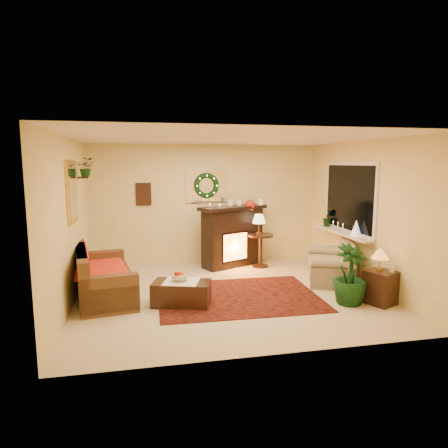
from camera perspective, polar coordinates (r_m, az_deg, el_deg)
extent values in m
plane|color=beige|center=(6.90, 0.61, -9.92)|extent=(5.00, 5.00, 0.00)
plane|color=white|center=(6.55, 0.64, 12.17)|extent=(5.00, 5.00, 0.00)
plane|color=#EFD88C|center=(8.80, -2.54, 2.79)|extent=(5.00, 5.00, 0.00)
plane|color=#EFD88C|center=(4.46, 6.88, -3.03)|extent=(5.00, 5.00, 0.00)
plane|color=#EFD88C|center=(6.54, -21.29, 0.17)|extent=(4.50, 4.50, 0.00)
plane|color=#EFD88C|center=(7.54, 19.51, 1.32)|extent=(4.50, 4.50, 0.00)
cube|color=#5D040B|center=(6.76, 2.06, -10.28)|extent=(2.68, 2.04, 0.01)
cube|color=brown|center=(6.94, -16.73, -6.48)|extent=(1.15, 2.03, 0.83)
cube|color=red|center=(7.07, -17.30, -6.02)|extent=(0.82, 1.34, 0.02)
cube|color=black|center=(8.59, 1.23, -2.40)|extent=(1.40, 0.95, 1.23)
sphere|color=red|center=(8.58, 3.70, 2.64)|extent=(0.24, 0.24, 0.24)
cylinder|color=white|center=(8.40, -2.03, 2.24)|extent=(0.06, 0.06, 0.18)
cylinder|color=white|center=(8.37, -0.59, 2.22)|extent=(0.06, 0.06, 0.18)
cube|color=white|center=(8.75, -2.54, 5.39)|extent=(0.92, 0.02, 0.72)
torus|color=#194719|center=(8.71, -2.50, 5.51)|extent=(0.55, 0.11, 0.55)
cube|color=#381E11|center=(8.64, -11.42, 4.19)|extent=(0.32, 0.03, 0.48)
cube|color=gold|center=(6.79, -20.93, 4.30)|extent=(0.03, 0.84, 1.00)
imported|color=#194719|center=(7.50, -19.07, 6.44)|extent=(0.33, 0.28, 0.36)
cube|color=tan|center=(7.82, 14.95, -4.79)|extent=(1.19, 1.50, 0.76)
cube|color=white|center=(7.98, 17.46, 3.60)|extent=(0.03, 1.86, 1.36)
cube|color=black|center=(7.98, 17.37, 3.60)|extent=(0.02, 1.70, 1.22)
cube|color=white|center=(8.02, 16.59, -1.24)|extent=(0.22, 1.86, 0.04)
cone|color=white|center=(7.60, 18.36, -0.56)|extent=(0.20, 0.20, 0.30)
imported|color=#1C5117|center=(8.60, 14.60, 0.94)|extent=(0.26, 0.21, 0.48)
cylinder|color=black|center=(8.58, 5.20, -3.98)|extent=(0.71, 0.71, 0.71)
cone|color=beige|center=(8.48, 5.00, -0.32)|extent=(0.28, 0.28, 0.43)
cube|color=#4F2617|center=(6.84, 21.51, -8.35)|extent=(0.56, 0.56, 0.53)
cone|color=yellow|center=(6.71, 21.39, -4.46)|extent=(0.28, 0.28, 0.41)
cube|color=#3E2717|center=(6.36, -6.08, -9.60)|extent=(0.99, 0.73, 0.37)
cylinder|color=beige|center=(6.31, -6.37, -7.48)|extent=(0.24, 0.24, 0.06)
imported|color=#183417|center=(6.60, 17.55, -7.12)|extent=(1.98, 1.98, 2.85)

